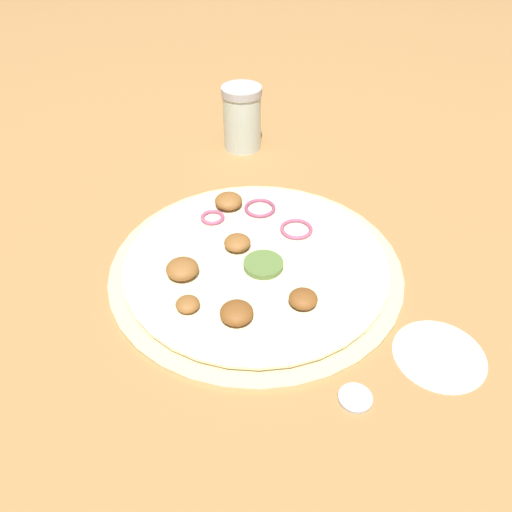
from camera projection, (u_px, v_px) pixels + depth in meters
The scene contains 5 objects.
ground_plane at pixel (256, 268), 0.61m from camera, with size 3.00×3.00×0.00m, color #9E703F.
pizza at pixel (254, 263), 0.61m from camera, with size 0.35×0.35×0.03m.
spice_jar at pixel (242, 118), 0.81m from camera, with size 0.06×0.06×0.10m.
loose_cap at pixel (355, 397), 0.47m from camera, with size 0.03×0.03×0.01m.
flour_patch at pixel (439, 355), 0.51m from camera, with size 0.09×0.09×0.00m.
Camera 1 is at (-0.26, -0.37, 0.41)m, focal length 35.00 mm.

